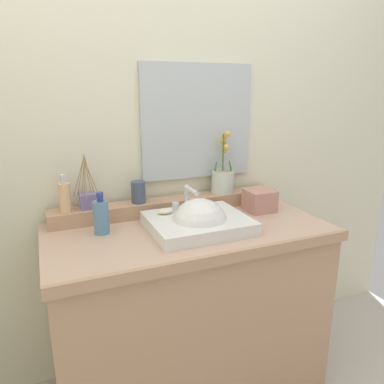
# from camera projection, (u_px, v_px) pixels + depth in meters

# --- Properties ---
(wall_back) EXTENTS (3.06, 0.20, 2.44)m
(wall_back) POSITION_uv_depth(u_px,v_px,m) (158.00, 128.00, 1.83)
(wall_back) COLOR beige
(wall_back) RESTS_ON ground
(vanity_cabinet) EXTENTS (1.20, 0.60, 0.84)m
(vanity_cabinet) POSITION_uv_depth(u_px,v_px,m) (189.00, 311.00, 1.69)
(vanity_cabinet) COLOR tan
(vanity_cabinet) RESTS_ON ground
(back_ledge) EXTENTS (1.13, 0.11, 0.07)m
(back_ledge) POSITION_uv_depth(u_px,v_px,m) (171.00, 205.00, 1.77)
(back_ledge) COLOR tan
(back_ledge) RESTS_ON vanity_cabinet
(sink_basin) EXTENTS (0.41, 0.35, 0.27)m
(sink_basin) POSITION_uv_depth(u_px,v_px,m) (199.00, 225.00, 1.54)
(sink_basin) COLOR white
(sink_basin) RESTS_ON vanity_cabinet
(soap_bar) EXTENTS (0.07, 0.04, 0.02)m
(soap_bar) POSITION_uv_depth(u_px,v_px,m) (165.00, 211.00, 1.58)
(soap_bar) COLOR beige
(soap_bar) RESTS_ON sink_basin
(potted_plant) EXTENTS (0.11, 0.11, 0.31)m
(potted_plant) POSITION_uv_depth(u_px,v_px,m) (223.00, 178.00, 1.84)
(potted_plant) COLOR silver
(potted_plant) RESTS_ON back_ledge
(soap_dispenser) EXTENTS (0.05, 0.05, 0.16)m
(soap_dispenser) POSITION_uv_depth(u_px,v_px,m) (64.00, 196.00, 1.56)
(soap_dispenser) COLOR #E5B686
(soap_dispenser) RESTS_ON back_ledge
(tumbler_cup) EXTENTS (0.07, 0.07, 0.10)m
(tumbler_cup) POSITION_uv_depth(u_px,v_px,m) (138.00, 192.00, 1.69)
(tumbler_cup) COLOR #3F4B60
(tumbler_cup) RESTS_ON back_ledge
(reed_diffuser) EXTENTS (0.11, 0.11, 0.24)m
(reed_diffuser) POSITION_uv_depth(u_px,v_px,m) (88.00, 200.00, 1.61)
(reed_diffuser) COLOR slate
(reed_diffuser) RESTS_ON back_ledge
(lotion_bottle) EXTENTS (0.06, 0.06, 0.18)m
(lotion_bottle) POSITION_uv_depth(u_px,v_px,m) (101.00, 216.00, 1.49)
(lotion_bottle) COLOR #5482AA
(lotion_bottle) RESTS_ON vanity_cabinet
(tissue_box) EXTENTS (0.13, 0.13, 0.10)m
(tissue_box) POSITION_uv_depth(u_px,v_px,m) (259.00, 200.00, 1.78)
(tissue_box) COLOR tan
(tissue_box) RESTS_ON vanity_cabinet
(mirror) EXTENTS (0.57, 0.02, 0.55)m
(mirror) POSITION_uv_depth(u_px,v_px,m) (198.00, 122.00, 1.78)
(mirror) COLOR silver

